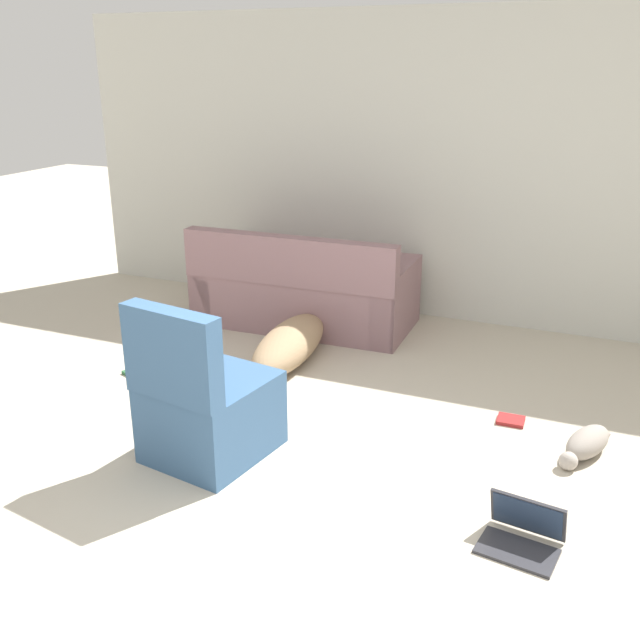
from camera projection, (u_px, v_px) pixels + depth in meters
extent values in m
plane|color=#BCB29E|center=(278.00, 567.00, 3.17)|extent=(20.00, 20.00, 0.00)
cube|color=beige|center=(467.00, 172.00, 5.81)|extent=(7.22, 0.06, 2.53)
cube|color=gray|center=(306.00, 298.00, 6.07)|extent=(1.81, 0.88, 0.44)
cube|color=gray|center=(288.00, 261.00, 5.61)|extent=(1.79, 0.18, 0.39)
cube|color=gray|center=(396.00, 301.00, 5.77)|extent=(0.22, 0.84, 0.58)
cube|color=gray|center=(223.00, 280.00, 6.32)|extent=(0.22, 0.84, 0.58)
ellipsoid|color=#A38460|center=(290.00, 344.00, 5.28)|extent=(0.45, 1.15, 0.29)
sphere|color=#493726|center=(318.00, 318.00, 5.85)|extent=(0.28, 0.28, 0.27)
cylinder|color=#A38460|center=(251.00, 399.00, 4.70)|extent=(0.06, 0.28, 0.04)
ellipsoid|color=gray|center=(588.00, 442.00, 4.06)|extent=(0.31, 0.44, 0.15)
sphere|color=#A89E93|center=(568.00, 461.00, 3.92)|extent=(0.13, 0.13, 0.10)
cylinder|color=gray|center=(605.00, 437.00, 4.25)|extent=(0.06, 0.10, 0.02)
cube|color=#2D2D33|center=(517.00, 551.00, 3.26)|extent=(0.38, 0.26, 0.02)
cube|color=#2D2D33|center=(528.00, 515.00, 3.34)|extent=(0.36, 0.13, 0.21)
cube|color=#23334C|center=(527.00, 516.00, 3.33)|extent=(0.33, 0.11, 0.19)
cube|color=maroon|center=(511.00, 420.00, 4.44)|extent=(0.17, 0.15, 0.02)
cube|color=#2D663D|center=(138.00, 373.00, 5.12)|extent=(0.22, 0.21, 0.02)
cube|color=#385B84|center=(212.00, 416.00, 4.04)|extent=(0.68, 0.74, 0.45)
cube|color=#385B84|center=(172.00, 355.00, 3.65)|extent=(0.60, 0.21, 0.49)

